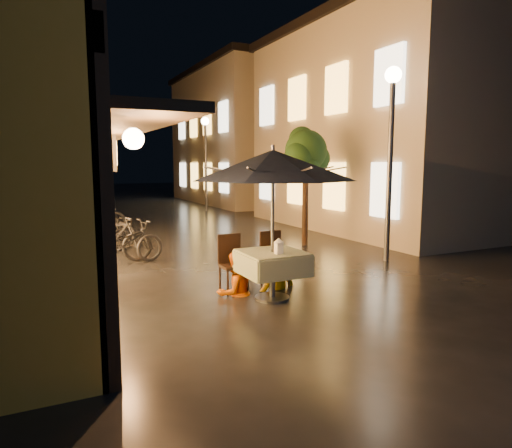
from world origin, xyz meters
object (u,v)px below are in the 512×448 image
person_orange (235,253)px  bicycle_0 (123,243)px  table_lantern (279,245)px  streetlamp_near (391,129)px  cafe_table (272,263)px  person_yellow (276,247)px  patio_umbrella (273,165)px

person_orange → bicycle_0: 3.32m
table_lantern → bicycle_0: bearing=114.4°
streetlamp_near → bicycle_0: (-5.40, 2.11, -2.44)m
cafe_table → person_yellow: person_yellow is taller
streetlamp_near → cafe_table: (-3.68, -1.47, -2.33)m
patio_umbrella → person_orange: bearing=129.1°
patio_umbrella → person_yellow: bearing=57.5°
streetlamp_near → table_lantern: streetlamp_near is taller
patio_umbrella → person_orange: size_ratio=1.88×
cafe_table → bicycle_0: bearing=115.7°
cafe_table → table_lantern: (0.00, -0.21, 0.33)m
streetlamp_near → person_yellow: bearing=-165.0°
cafe_table → person_yellow: size_ratio=0.68×
cafe_table → patio_umbrella: 1.56m
streetlamp_near → cafe_table: size_ratio=4.27×
streetlamp_near → bicycle_0: bearing=158.6°
table_lantern → person_orange: 0.88m
cafe_table → patio_umbrella: (0.00, 0.00, 1.56)m
cafe_table → person_orange: (-0.43, 0.53, 0.11)m
table_lantern → person_yellow: person_yellow is taller
cafe_table → person_orange: 0.69m
table_lantern → person_yellow: size_ratio=0.17×
streetlamp_near → table_lantern: 4.51m
person_yellow → bicycle_0: (-2.09, 3.00, -0.25)m
cafe_table → person_yellow: bearing=57.5°
person_yellow → cafe_table: bearing=45.0°
cafe_table → person_yellow: (0.37, 0.58, 0.14)m
bicycle_0 → table_lantern: bearing=-169.2°
person_yellow → bicycle_0: bearing=-67.6°
patio_umbrella → person_yellow: patio_umbrella is taller
streetlamp_near → table_lantern: (-3.68, -1.68, -2.00)m
person_yellow → bicycle_0: person_yellow is taller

